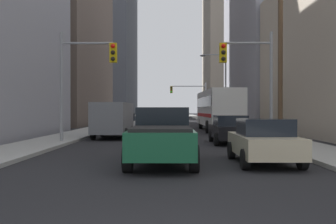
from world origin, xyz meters
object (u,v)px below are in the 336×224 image
at_px(sedan_white, 126,123).
at_px(traffic_signal_far_right, 190,95).
at_px(sedan_beige, 264,141).
at_px(traffic_signal_near_left, 85,69).
at_px(cargo_van_grey, 113,118).
at_px(sedan_black, 230,129).
at_px(city_bus, 218,108).
at_px(pickup_truck_green, 162,136).
at_px(traffic_signal_near_right, 249,69).

distance_m(sedan_white, traffic_signal_far_right, 30.21).
height_order(sedan_beige, traffic_signal_near_left, traffic_signal_near_left).
xyz_separation_m(cargo_van_grey, sedan_beige, (6.78, -12.07, -0.52)).
bearing_deg(sedan_black, traffic_signal_near_left, 179.26).
relative_size(city_bus, sedan_black, 2.73).
xyz_separation_m(city_bus, traffic_signal_far_right, (-1.07, 26.54, 2.19)).
xyz_separation_m(city_bus, sedan_black, (-0.89, -12.52, -1.16)).
relative_size(pickup_truck_green, traffic_signal_near_left, 0.90).
relative_size(city_bus, cargo_van_grey, 2.20).
bearing_deg(traffic_signal_near_right, traffic_signal_far_right, 91.81).
distance_m(cargo_van_grey, sedan_white, 5.59).
bearing_deg(traffic_signal_near_right, city_bus, 90.73).
bearing_deg(pickup_truck_green, traffic_signal_far_right, 85.99).
relative_size(sedan_black, traffic_signal_far_right, 0.71).
xyz_separation_m(city_bus, cargo_van_grey, (-7.74, -8.35, -0.64)).
bearing_deg(pickup_truck_green, sedan_black, 66.17).
bearing_deg(traffic_signal_far_right, pickup_truck_green, -94.01).
relative_size(pickup_truck_green, sedan_beige, 1.28).
bearing_deg(sedan_white, traffic_signal_near_left, -96.60).
distance_m(sedan_beige, traffic_signal_near_left, 11.56).
xyz_separation_m(city_bus, sedan_beige, (-0.96, -20.42, -1.16)).
bearing_deg(traffic_signal_far_right, cargo_van_grey, -100.82).
bearing_deg(sedan_white, city_bus, 20.23).
distance_m(pickup_truck_green, sedan_white, 17.88).
bearing_deg(sedan_white, cargo_van_grey, -92.08).
relative_size(city_bus, sedan_beige, 2.74).
distance_m(sedan_black, sedan_white, 11.80).
bearing_deg(cargo_van_grey, traffic_signal_far_right, 79.18).
height_order(cargo_van_grey, sedan_white, cargo_van_grey).
relative_size(city_bus, traffic_signal_far_right, 1.93).
bearing_deg(traffic_signal_near_right, sedan_beige, -97.97).
xyz_separation_m(cargo_van_grey, traffic_signal_near_left, (-0.91, -4.08, 2.72)).
xyz_separation_m(sedan_beige, traffic_signal_near_left, (-7.70, 7.99, 3.24)).
xyz_separation_m(cargo_van_grey, sedan_white, (0.20, 5.57, -0.52)).
relative_size(city_bus, sedan_white, 2.74).
bearing_deg(city_bus, sedan_black, -94.07).
height_order(city_bus, pickup_truck_green, city_bus).
bearing_deg(traffic_signal_far_right, sedan_white, -102.44).
distance_m(pickup_truck_green, sedan_beige, 3.40).
height_order(cargo_van_grey, sedan_black, cargo_van_grey).
relative_size(sedan_white, traffic_signal_near_right, 0.70).
relative_size(city_bus, pickup_truck_green, 2.14).
relative_size(traffic_signal_near_left, traffic_signal_near_right, 1.00).
bearing_deg(sedan_white, traffic_signal_far_right, 77.56).
xyz_separation_m(pickup_truck_green, sedan_beige, (3.40, -0.04, -0.16)).
relative_size(cargo_van_grey, sedan_white, 1.25).
xyz_separation_m(sedan_white, traffic_signal_near_right, (7.70, -9.64, 3.23)).
xyz_separation_m(sedan_black, traffic_signal_far_right, (-0.18, 39.07, 3.35)).
bearing_deg(sedan_black, city_bus, 85.93).
bearing_deg(sedan_beige, sedan_white, 110.46).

